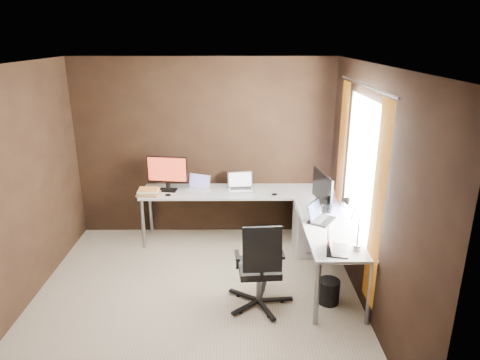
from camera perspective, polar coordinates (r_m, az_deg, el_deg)
name	(u,v)px	position (r m, az deg, el deg)	size (l,w,h in m)	color
room	(226,189)	(4.35, -1.89, -1.20)	(3.60, 3.60, 2.50)	#C2AF97
desk	(267,207)	(5.48, 3.68, -3.60)	(2.65, 2.25, 0.73)	white
drawer_pedestal	(310,230)	(5.80, 9.34, -6.58)	(0.42, 0.50, 0.60)	white
monitor_left	(167,172)	(5.89, -9.67, 1.11)	(0.55, 0.19, 0.48)	black
monitor_right	(322,190)	(5.22, 10.94, -1.27)	(0.18, 0.58, 0.48)	black
laptop_white	(198,187)	(5.91, -5.64, -0.95)	(0.37, 0.32, 0.21)	white
laptop_silver	(241,186)	(5.91, 0.08, -0.78)	(0.38, 0.29, 0.23)	silver
laptop_black_big	(319,216)	(5.02, 10.49, -4.79)	(0.38, 0.41, 0.22)	black
laptop_black_small	(334,247)	(4.38, 12.48, -8.69)	(0.27, 0.33, 0.20)	black
book_stack	(148,192)	(5.84, -12.11, -1.55)	(0.30, 0.25, 0.09)	tan
mouse_left	(168,195)	(5.76, -9.58, -1.97)	(0.09, 0.05, 0.03)	black
mouse_corner	(275,194)	(5.72, 4.62, -1.91)	(0.08, 0.05, 0.03)	black
desk_lamp	(351,217)	(4.37, 14.60, -4.82)	(0.18, 0.21, 0.52)	slate
office_chair	(259,282)	(4.64, 2.61, -13.40)	(0.56, 0.56, 0.99)	black
wastebasket	(329,291)	(4.87, 11.75, -14.33)	(0.23, 0.23, 0.27)	black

